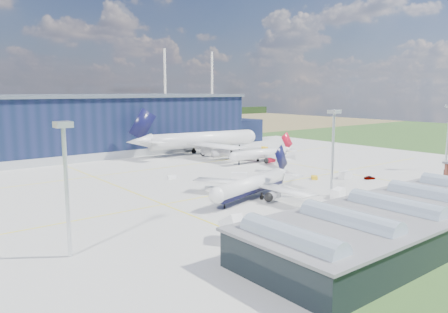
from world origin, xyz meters
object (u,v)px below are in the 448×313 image
(airliner_red, at_px, (260,149))
(gse_tug_c, at_px, (265,148))
(airstair, at_px, (232,232))
(car_a, at_px, (370,178))
(gse_van_b, at_px, (239,176))
(gse_tug_a, at_px, (301,219))
(gse_van_c, at_px, (345,175))
(gse_cart_a, at_px, (211,189))
(gse_cart_b, at_px, (172,177))
(hangar, at_px, (110,125))
(light_mast_center, at_px, (333,139))
(airliner_widebody, at_px, (202,132))
(car_b, at_px, (371,214))
(gse_van_a, at_px, (338,193))
(gse_tug_b, at_px, (314,178))
(light_mast_west, at_px, (65,167))
(airliner_navy, at_px, (251,176))

(airliner_red, relative_size, gse_tug_c, 10.77)
(airstair, relative_size, car_a, 1.53)
(gse_tug_c, bearing_deg, car_a, -95.72)
(gse_van_b, bearing_deg, gse_tug_a, -166.13)
(gse_van_c, bearing_deg, gse_cart_a, 70.13)
(gse_tug_a, distance_m, gse_van_b, 46.87)
(gse_cart_b, relative_size, car_a, 0.75)
(hangar, xyz_separation_m, gse_van_c, (29.88, -112.75, -10.47))
(light_mast_center, bearing_deg, airliner_red, 66.73)
(light_mast_center, xyz_separation_m, airliner_widebody, (17.45, 83.83, -5.32))
(gse_tug_c, distance_m, car_b, 113.58)
(gse_cart_a, bearing_deg, light_mast_center, -54.56)
(gse_van_c, bearing_deg, hangar, 10.40)
(gse_van_a, xyz_separation_m, car_b, (-8.81, -15.64, -0.54))
(gse_van_a, bearing_deg, gse_tug_c, -50.39)
(airliner_red, height_order, airstair, airliner_red)
(gse_cart_a, distance_m, gse_tug_c, 90.61)
(car_b, bearing_deg, airliner_widebody, -7.31)
(gse_tug_a, xyz_separation_m, airstair, (-18.80, 0.39, 1.03))
(gse_tug_b, xyz_separation_m, airstair, (-56.87, -27.93, 1.20))
(gse_tug_b, relative_size, airstair, 0.48)
(gse_cart_a, bearing_deg, airliner_widebody, 49.83)
(hangar, distance_m, car_b, 143.24)
(gse_van_b, height_order, gse_van_c, gse_van_b)
(gse_tug_b, bearing_deg, gse_tug_a, -99.78)
(gse_cart_b, bearing_deg, airliner_widebody, -30.73)
(hangar, bearing_deg, airliner_widebody, -58.98)
(gse_tug_b, bearing_deg, gse_van_c, 15.45)
(hangar, distance_m, airstair, 140.82)
(airliner_red, height_order, car_b, airliner_red)
(gse_cart_b, distance_m, airstair, 60.60)
(airliner_red, xyz_separation_m, gse_van_a, (-22.50, -54.15, -4.22))
(gse_cart_a, height_order, gse_van_c, gse_van_c)
(gse_cart_a, relative_size, airstair, 0.56)
(light_mast_west, distance_m, gse_van_a, 71.25)
(gse_cart_a, xyz_separation_m, gse_tug_c, (72.52, 54.31, 0.00))
(gse_tug_b, xyz_separation_m, gse_tug_c, (37.13, 61.68, 0.09))
(airliner_widebody, height_order, car_a, airliner_widebody)
(light_mast_west, bearing_deg, gse_tug_b, 11.53)
(gse_tug_b, distance_m, airstair, 63.37)
(gse_tug_b, distance_m, car_b, 41.59)
(airliner_red, bearing_deg, car_a, 97.90)
(light_mast_center, distance_m, gse_van_a, 14.43)
(gse_van_a, relative_size, airstair, 0.99)
(gse_tug_c, bearing_deg, car_b, -109.44)
(light_mast_center, xyz_separation_m, airliner_navy, (-19.43, 10.63, -9.36))
(airliner_red, xyz_separation_m, car_a, (4.74, -45.83, -4.79))
(airliner_widebody, height_order, car_b, airliner_widebody)
(airliner_navy, height_order, gse_cart_a, airliner_navy)
(airliner_navy, relative_size, airstair, 6.72)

